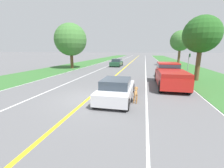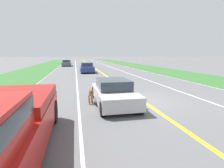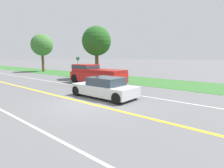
% 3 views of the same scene
% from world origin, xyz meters
% --- Properties ---
extents(ground_plane, '(400.00, 400.00, 0.00)m').
position_xyz_m(ground_plane, '(0.00, 0.00, 0.00)').
color(ground_plane, '#5B5B5E').
extents(centre_divider_line, '(0.18, 160.00, 0.01)m').
position_xyz_m(centre_divider_line, '(0.00, 0.00, 0.00)').
color(centre_divider_line, yellow).
rests_on(centre_divider_line, ground).
extents(lane_edge_line_right, '(0.14, 160.00, 0.01)m').
position_xyz_m(lane_edge_line_right, '(7.00, 0.00, 0.00)').
color(lane_edge_line_right, white).
rests_on(lane_edge_line_right, ground).
extents(lane_dash_same_dir, '(0.10, 160.00, 0.01)m').
position_xyz_m(lane_dash_same_dir, '(3.50, 0.00, 0.00)').
color(lane_dash_same_dir, white).
rests_on(lane_dash_same_dir, ground).
extents(lane_dash_oncoming, '(0.10, 160.00, 0.01)m').
position_xyz_m(lane_dash_oncoming, '(-3.50, 0.00, 0.00)').
color(lane_dash_oncoming, white).
rests_on(lane_dash_oncoming, ground).
extents(ego_car, '(1.88, 4.21, 1.28)m').
position_xyz_m(ego_car, '(1.70, 0.28, 0.60)').
color(ego_car, silver).
rests_on(ego_car, ground).
extents(dog, '(0.22, 1.13, 0.85)m').
position_xyz_m(dog, '(2.87, 0.02, 0.54)').
color(dog, olive).
rests_on(dog, ground).
extents(car_trailing_near, '(1.87, 4.52, 1.39)m').
position_xyz_m(car_trailing_near, '(1.97, -16.53, 0.66)').
color(car_trailing_near, navy).
rests_on(car_trailing_near, ground).
extents(car_trailing_mid, '(1.91, 4.65, 1.35)m').
position_xyz_m(car_trailing_mid, '(5.45, -31.37, 0.64)').
color(car_trailing_mid, '#51565B').
rests_on(car_trailing_mid, ground).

